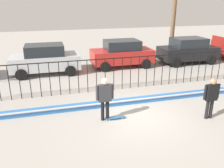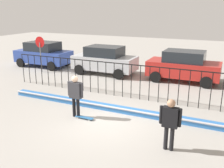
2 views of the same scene
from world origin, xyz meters
name	(u,v)px [view 2 (image 2 of 2)]	position (x,y,z in m)	size (l,w,h in m)	color
ground_plane	(104,121)	(0.00, 0.00, 0.00)	(60.00, 60.00, 0.00)	#9E9991
bowl_coping_ledge	(116,109)	(0.00, 1.18, 0.12)	(11.00, 0.40, 0.27)	#2D6BB7
perimeter_fence	(131,77)	(0.00, 3.07, 1.08)	(14.04, 0.04, 1.74)	black
skateboarder	(75,93)	(-1.25, -0.06, 1.06)	(0.72, 0.27, 1.77)	black
skateboard	(84,117)	(-0.83, -0.11, 0.06)	(0.80, 0.20, 0.07)	#26598C
camera_operator	(170,120)	(2.85, -1.04, 1.03)	(0.69, 0.26, 1.72)	black
parked_car_blue	(43,54)	(-8.77, 7.12, 0.97)	(4.30, 2.12, 1.90)	#2D479E
parked_car_silver	(105,60)	(-3.44, 7.02, 0.97)	(4.30, 2.12, 1.90)	#B7BABF
parked_car_red	(184,66)	(1.80, 7.34, 0.97)	(4.30, 2.12, 1.90)	#B2231E
stop_sign	(40,49)	(-7.70, 5.57, 1.62)	(0.76, 0.07, 2.50)	slate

